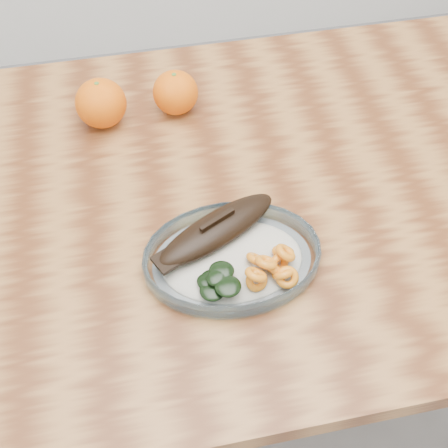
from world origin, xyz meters
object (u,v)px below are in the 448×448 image
(dining_table, at_px, (221,226))
(plated_meal, at_px, (232,256))
(orange_right, at_px, (175,93))
(orange_left, at_px, (101,103))

(dining_table, height_order, plated_meal, plated_meal)
(dining_table, distance_m, plated_meal, 0.19)
(plated_meal, distance_m, orange_right, 0.36)
(plated_meal, distance_m, orange_left, 0.38)
(plated_meal, bearing_deg, orange_left, 117.12)
(dining_table, xyz_separation_m, orange_left, (-0.17, 0.20, 0.14))
(dining_table, relative_size, orange_left, 13.37)
(dining_table, height_order, orange_left, orange_left)
(orange_right, bearing_deg, plated_meal, -85.29)
(plated_meal, xyz_separation_m, orange_left, (-0.16, 0.35, 0.03))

